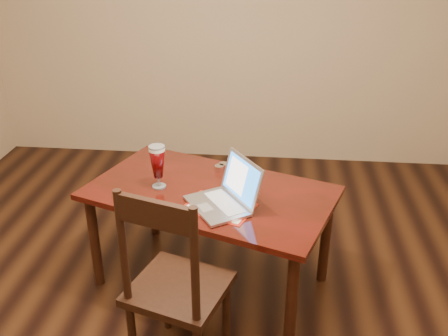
# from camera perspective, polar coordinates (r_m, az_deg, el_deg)

# --- Properties ---
(room_shell) EXTENTS (4.51, 5.01, 2.71)m
(room_shell) POSITION_cam_1_polar(r_m,az_deg,el_deg) (2.12, -5.66, 17.21)
(room_shell) COLOR tan
(room_shell) RESTS_ON ground
(dining_table) EXTENTS (1.61, 1.24, 0.93)m
(dining_table) POSITION_cam_1_polar(r_m,az_deg,el_deg) (2.99, -1.70, -3.75)
(dining_table) COLOR #4F0E0A
(dining_table) RESTS_ON ground
(dining_chair) EXTENTS (0.56, 0.55, 1.06)m
(dining_chair) POSITION_cam_1_polar(r_m,az_deg,el_deg) (2.50, -5.62, -13.39)
(dining_chair) COLOR black
(dining_chair) RESTS_ON ground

